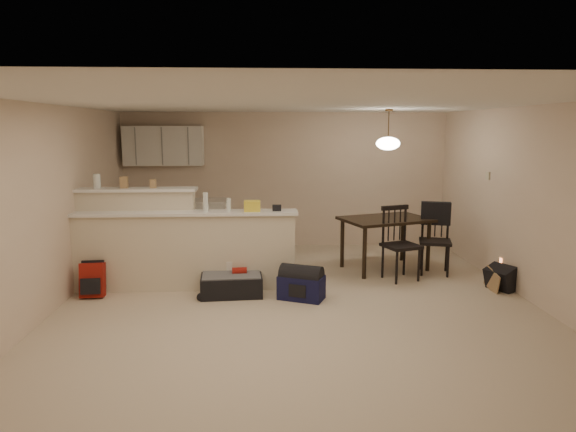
{
  "coord_description": "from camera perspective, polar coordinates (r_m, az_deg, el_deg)",
  "views": [
    {
      "loc": [
        -0.45,
        -6.06,
        2.21
      ],
      "look_at": [
        -0.1,
        0.7,
        1.05
      ],
      "focal_mm": 32.0,
      "sensor_mm": 36.0,
      "label": 1
    }
  ],
  "objects": [
    {
      "name": "room",
      "position": [
        6.16,
        1.26,
        0.74
      ],
      "size": [
        7.0,
        7.02,
        2.5
      ],
      "color": "beige",
      "rests_on": "ground"
    },
    {
      "name": "breakfast_bar",
      "position": [
        7.34,
        -13.17,
        -3.14
      ],
      "size": [
        3.08,
        0.58,
        1.39
      ],
      "color": "beige",
      "rests_on": "ground"
    },
    {
      "name": "upper_cabinets",
      "position": [
        9.55,
        -13.63,
        7.6
      ],
      "size": [
        1.4,
        0.34,
        0.7
      ],
      "primitive_type": "cube",
      "color": "white",
      "rests_on": "room"
    },
    {
      "name": "kitchen_counter",
      "position": [
        9.55,
        -12.25,
        -1.12
      ],
      "size": [
        1.8,
        0.6,
        0.9
      ],
      "primitive_type": "cube",
      "color": "white",
      "rests_on": "ground"
    },
    {
      "name": "thermostat",
      "position": [
        8.38,
        21.31,
        4.2
      ],
      "size": [
        0.02,
        0.12,
        0.12
      ],
      "primitive_type": "cube",
      "color": "beige",
      "rests_on": "room"
    },
    {
      "name": "jar",
      "position": [
        7.57,
        -20.47,
        3.65
      ],
      "size": [
        0.1,
        0.1,
        0.2
      ],
      "primitive_type": "cylinder",
      "color": "silver",
      "rests_on": "breakfast_bar"
    },
    {
      "name": "cereal_box",
      "position": [
        7.47,
        -17.76,
        3.57
      ],
      "size": [
        0.1,
        0.07,
        0.16
      ],
      "primitive_type": "cube",
      "color": "tan",
      "rests_on": "breakfast_bar"
    },
    {
      "name": "small_box",
      "position": [
        7.38,
        -14.76,
        3.49
      ],
      "size": [
        0.08,
        0.06,
        0.12
      ],
      "primitive_type": "cube",
      "color": "tan",
      "rests_on": "breakfast_bar"
    },
    {
      "name": "bottle_a",
      "position": [
        7.08,
        -9.15,
        1.55
      ],
      "size": [
        0.07,
        0.07,
        0.26
      ],
      "primitive_type": "cylinder",
      "color": "silver",
      "rests_on": "breakfast_bar"
    },
    {
      "name": "bottle_b",
      "position": [
        7.05,
        -6.6,
        1.26
      ],
      "size": [
        0.06,
        0.06,
        0.18
      ],
      "primitive_type": "cylinder",
      "color": "silver",
      "rests_on": "breakfast_bar"
    },
    {
      "name": "bag_lump",
      "position": [
        7.04,
        -4.0,
        1.12
      ],
      "size": [
        0.22,
        0.18,
        0.14
      ],
      "primitive_type": "cube",
      "color": "tan",
      "rests_on": "breakfast_bar"
    },
    {
      "name": "pouch",
      "position": [
        7.05,
        -1.26,
        0.91
      ],
      "size": [
        0.12,
        0.1,
        0.08
      ],
      "primitive_type": "cube",
      "color": "tan",
      "rests_on": "breakfast_bar"
    },
    {
      "name": "dining_table",
      "position": [
        8.19,
        10.77,
        -0.91
      ],
      "size": [
        1.53,
        1.26,
        0.82
      ],
      "rotation": [
        0.0,
        0.0,
        0.33
      ],
      "color": "black",
      "rests_on": "ground"
    },
    {
      "name": "pendant_lamp",
      "position": [
        8.06,
        11.06,
        7.98
      ],
      "size": [
        0.36,
        0.36,
        0.62
      ],
      "color": "brown",
      "rests_on": "room"
    },
    {
      "name": "dining_chair_near",
      "position": [
        7.7,
        12.48,
        -3.02
      ],
      "size": [
        0.6,
        0.59,
        1.08
      ],
      "primitive_type": null,
      "rotation": [
        0.0,
        0.0,
        0.34
      ],
      "color": "black",
      "rests_on": "ground"
    },
    {
      "name": "dining_chair_far",
      "position": [
        8.15,
        16.04,
        -2.54
      ],
      "size": [
        0.57,
        0.55,
        1.06
      ],
      "primitive_type": null,
      "rotation": [
        0.0,
        0.0,
        -0.28
      ],
      "color": "black",
      "rests_on": "ground"
    },
    {
      "name": "suitcase",
      "position": [
        6.99,
        -6.29,
        -7.6
      ],
      "size": [
        0.84,
        0.58,
        0.27
      ],
      "primitive_type": "cube",
      "rotation": [
        0.0,
        0.0,
        0.07
      ],
      "color": "black",
      "rests_on": "ground"
    },
    {
      "name": "red_backpack",
      "position": [
        7.32,
        -20.89,
        -6.66
      ],
      "size": [
        0.32,
        0.21,
        0.45
      ],
      "primitive_type": "cube",
      "rotation": [
        0.0,
        0.0,
        0.08
      ],
      "color": "maroon",
      "rests_on": "ground"
    },
    {
      "name": "navy_duffel",
      "position": [
        6.77,
        1.49,
        -7.94
      ],
      "size": [
        0.65,
        0.52,
        0.31
      ],
      "primitive_type": "cube",
      "rotation": [
        0.0,
        0.0,
        -0.41
      ],
      "color": "#12133A",
      "rests_on": "ground"
    },
    {
      "name": "black_daypack",
      "position": [
        7.72,
        22.62,
        -6.42
      ],
      "size": [
        0.41,
        0.45,
        0.33
      ],
      "primitive_type": "cube",
      "rotation": [
        0.0,
        0.0,
        2.07
      ],
      "color": "black",
      "rests_on": "ground"
    },
    {
      "name": "cardboard_sheet",
      "position": [
        7.64,
        21.71,
        -6.68
      ],
      "size": [
        0.04,
        0.38,
        0.29
      ],
      "primitive_type": "cube",
      "rotation": [
        0.0,
        0.0,
        1.62
      ],
      "color": "tan",
      "rests_on": "ground"
    }
  ]
}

